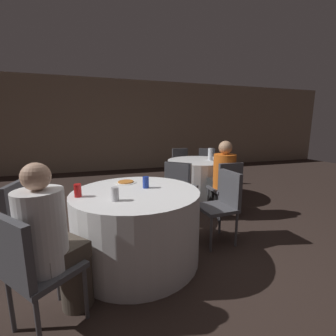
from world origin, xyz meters
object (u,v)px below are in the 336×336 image
chair_near_west (27,217)px  chair_far_southwest (181,184)px  person_white_shirt (55,245)px  chair_far_north (181,163)px  table_far (199,179)px  chair_near_southwest (31,264)px  soda_can_blue (146,182)px  chair_far_northeast (206,163)px  soda_can_red (78,191)px  chair_near_northeast (174,187)px  soda_can_silver (115,194)px  table_near (137,225)px  chair_far_south (227,184)px  person_orange_shirt (222,178)px  pizza_plate_near (126,182)px  chair_near_east (223,200)px  bottle_far (210,154)px

chair_near_west → chair_far_southwest: bearing=121.2°
person_white_shirt → chair_far_north: bearing=105.4°
table_far → chair_near_southwest: 3.32m
chair_near_southwest → soda_can_blue: soda_can_blue is taller
chair_far_northeast → person_white_shirt: person_white_shirt is taller
soda_can_blue → soda_can_red: size_ratio=1.00×
chair_near_northeast → soda_can_red: bearing=74.7°
table_far → chair_near_northeast: bearing=-132.4°
soda_can_silver → table_near: bearing=47.6°
chair_far_south → person_white_shirt: person_white_shirt is taller
person_orange_shirt → soda_can_silver: person_orange_shirt is taller
person_orange_shirt → pizza_plate_near: (-1.55, -0.46, 0.16)m
soda_can_red → chair_far_northeast: bearing=44.2°
chair_near_southwest → chair_far_south: (2.29, 1.37, 0.00)m
chair_far_north → chair_far_south: bearing=89.9°
chair_near_east → chair_far_southwest: (-0.22, 0.87, 0.00)m
table_near → chair_near_west: chair_near_west is taller
chair_far_north → person_orange_shirt: person_orange_shirt is taller
table_far → chair_far_north: (0.01, 1.02, 0.15)m
chair_near_southwest → soda_can_blue: 1.23m
chair_near_west → person_white_shirt: size_ratio=0.74×
chair_far_south → bottle_far: bearing=78.3°
chair_near_east → bottle_far: 1.73m
chair_near_west → chair_far_northeast: 3.92m
person_orange_shirt → table_near: bearing=-149.8°
chair_near_west → soda_can_silver: 0.96m
chair_far_south → bottle_far: (0.22, 0.95, 0.34)m
bottle_far → table_far: bearing=160.8°
chair_near_southwest → chair_far_south: size_ratio=1.00×
chair_near_southwest → chair_far_north: 4.12m
table_far → chair_far_southwest: (-0.67, -0.77, 0.15)m
chair_far_southwest → person_orange_shirt: bearing=32.9°
chair_far_south → chair_near_southwest: bearing=-148.1°
chair_near_southwest → chair_far_northeast: same height
person_orange_shirt → soda_can_red: (-2.04, -0.86, 0.21)m
chair_near_southwest → bottle_far: 3.43m
chair_near_northeast → chair_far_southwest: 0.19m
chair_far_southwest → soda_can_silver: bearing=-91.1°
table_far → chair_far_south: chair_far_south is taller
chair_far_south → soda_can_silver: 1.97m
person_orange_shirt → soda_can_red: person_orange_shirt is taller
chair_far_southwest → chair_near_northeast: bearing=-98.0°
person_white_shirt → soda_can_blue: person_white_shirt is taller
chair_near_southwest → soda_can_red: 0.76m
chair_near_west → chair_near_east: size_ratio=1.00×
chair_far_north → chair_near_southwest: bearing=56.5°
chair_near_southwest → bottle_far: bottle_far is taller
pizza_plate_near → soda_can_silver: 0.64m
chair_near_southwest → chair_far_northeast: 4.33m
person_white_shirt → bottle_far: 3.26m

